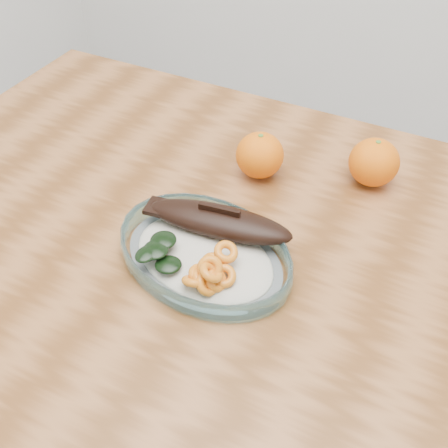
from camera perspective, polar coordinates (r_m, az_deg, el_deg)
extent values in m
cube|color=brown|center=(0.81, 1.07, -3.27)|extent=(1.20, 0.80, 0.04)
cylinder|color=brown|center=(1.50, -12.15, 1.81)|extent=(0.06, 0.06, 0.71)
ellipsoid|color=white|center=(0.77, -2.00, -3.46)|extent=(0.53, 0.42, 0.01)
torus|color=#92D8E2|center=(0.77, -2.01, -2.94)|extent=(0.55, 0.55, 0.03)
ellipsoid|color=silver|center=(0.76, -2.03, -2.52)|extent=(0.47, 0.37, 0.02)
ellipsoid|color=black|center=(0.78, -0.48, 1.15)|extent=(0.22, 0.09, 0.04)
ellipsoid|color=black|center=(0.78, -0.48, 0.80)|extent=(0.18, 0.07, 0.02)
cube|color=black|center=(0.80, -6.62, 2.53)|extent=(0.04, 0.04, 0.01)
cube|color=black|center=(0.77, -0.48, 2.05)|extent=(0.06, 0.01, 0.02)
torus|color=#C1460E|center=(0.71, -3.10, -4.98)|extent=(0.05, 0.04, 0.04)
torus|color=#C1460E|center=(0.71, -0.03, -4.44)|extent=(0.05, 0.05, 0.03)
torus|color=#C1460E|center=(0.72, -1.19, -3.28)|extent=(0.04, 0.03, 0.04)
torus|color=#C1460E|center=(0.71, -2.07, -4.64)|extent=(0.04, 0.04, 0.03)
torus|color=#C1460E|center=(0.71, -2.42, -4.29)|extent=(0.04, 0.04, 0.02)
torus|color=#C1460E|center=(0.70, -1.75, -5.23)|extent=(0.03, 0.04, 0.04)
torus|color=#C1460E|center=(0.71, -0.85, -4.85)|extent=(0.04, 0.05, 0.04)
torus|color=#C1460E|center=(0.70, -1.35, -4.06)|extent=(0.04, 0.04, 0.03)
torus|color=#C1460E|center=(0.72, 0.21, -1.97)|extent=(0.05, 0.05, 0.03)
torus|color=#C1460E|center=(0.70, -1.46, -3.57)|extent=(0.04, 0.04, 0.04)
ellipsoid|color=black|center=(0.75, -7.03, -1.67)|extent=(0.05, 0.05, 0.01)
ellipsoid|color=black|center=(0.73, -5.77, -3.27)|extent=(0.05, 0.04, 0.01)
ellipsoid|color=black|center=(0.73, -7.97, -2.14)|extent=(0.03, 0.04, 0.01)
ellipsoid|color=black|center=(0.74, -7.06, -1.77)|extent=(0.05, 0.05, 0.01)
ellipsoid|color=black|center=(0.75, -6.28, -0.76)|extent=(0.04, 0.05, 0.01)
sphere|color=orange|center=(0.90, 3.65, 6.99)|extent=(0.08, 0.08, 0.08)
sphere|color=orange|center=(0.91, 14.99, 6.08)|extent=(0.08, 0.08, 0.08)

